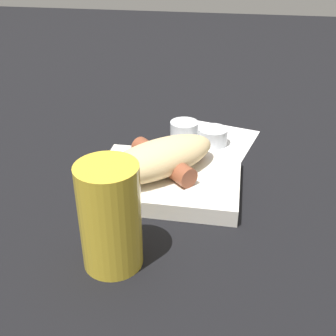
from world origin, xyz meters
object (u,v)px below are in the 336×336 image
condiment_cup_far (183,131)px  drink_glass (110,217)px  food_tray (168,181)px  bread_roll (160,157)px  sausage (163,161)px  condiment_cup_near (213,138)px

condiment_cup_far → drink_glass: size_ratio=0.40×
condiment_cup_far → drink_glass: drink_glass is taller
food_tray → bread_roll: bearing=162.0°
sausage → condiment_cup_near: (0.07, 0.15, -0.03)m
condiment_cup_near → food_tray: bearing=-109.3°
bread_roll → drink_glass: 0.18m
bread_roll → drink_glass: size_ratio=1.46×
condiment_cup_near → condiment_cup_far: 0.06m
bread_roll → sausage: bearing=64.2°
bread_roll → condiment_cup_far: 0.18m
food_tray → condiment_cup_near: size_ratio=4.07×
food_tray → sausage: size_ratio=1.73×
sausage → condiment_cup_far: size_ratio=2.35×
bread_roll → condiment_cup_near: 0.17m
bread_roll → condiment_cup_near: bread_roll is taller
bread_roll → condiment_cup_far: bread_roll is taller
food_tray → drink_glass: size_ratio=1.64×
sausage → condiment_cup_far: 0.17m
bread_roll → condiment_cup_far: size_ratio=3.64×
condiment_cup_near → sausage: bearing=-114.0°
food_tray → condiment_cup_near: (0.06, 0.16, 0.00)m
condiment_cup_near → condiment_cup_far: bearing=160.7°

